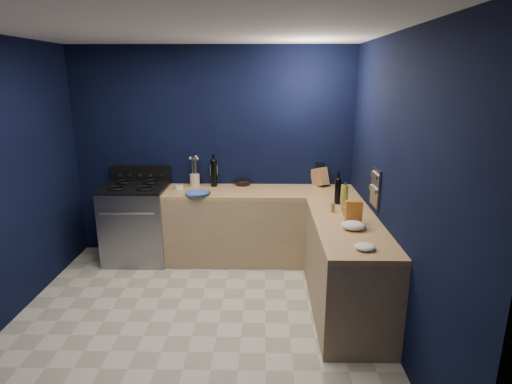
{
  "coord_description": "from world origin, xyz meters",
  "views": [
    {
      "loc": [
        0.63,
        -3.46,
        2.24
      ],
      "look_at": [
        0.55,
        1.0,
        1.0
      ],
      "focal_mm": 29.42,
      "sensor_mm": 36.0,
      "label": 1
    }
  ],
  "objects_px": {
    "gas_range": "(138,224)",
    "utensil_crock": "(195,180)",
    "plate_stack": "(197,194)",
    "knife_block": "(320,177)",
    "crouton_bag": "(354,213)"
  },
  "relations": [
    {
      "from": "plate_stack",
      "to": "utensil_crock",
      "type": "height_order",
      "value": "utensil_crock"
    },
    {
      "from": "knife_block",
      "to": "crouton_bag",
      "type": "distance_m",
      "value": 1.43
    },
    {
      "from": "plate_stack",
      "to": "knife_block",
      "type": "height_order",
      "value": "knife_block"
    },
    {
      "from": "plate_stack",
      "to": "crouton_bag",
      "type": "distance_m",
      "value": 1.87
    },
    {
      "from": "knife_block",
      "to": "crouton_bag",
      "type": "height_order",
      "value": "knife_block"
    },
    {
      "from": "gas_range",
      "to": "crouton_bag",
      "type": "distance_m",
      "value": 2.72
    },
    {
      "from": "utensil_crock",
      "to": "plate_stack",
      "type": "bearing_deg",
      "value": -77.41
    },
    {
      "from": "gas_range",
      "to": "utensil_crock",
      "type": "xyz_separation_m",
      "value": [
        0.7,
        0.23,
        0.51
      ]
    },
    {
      "from": "plate_stack",
      "to": "crouton_bag",
      "type": "relative_size",
      "value": 1.25
    },
    {
      "from": "crouton_bag",
      "to": "gas_range",
      "type": "bearing_deg",
      "value": 156.59
    },
    {
      "from": "gas_range",
      "to": "utensil_crock",
      "type": "height_order",
      "value": "utensil_crock"
    },
    {
      "from": "plate_stack",
      "to": "knife_block",
      "type": "relative_size",
      "value": 1.27
    },
    {
      "from": "gas_range",
      "to": "knife_block",
      "type": "bearing_deg",
      "value": 6.78
    },
    {
      "from": "gas_range",
      "to": "crouton_bag",
      "type": "xyz_separation_m",
      "value": [
        2.4,
        -1.16,
        0.55
      ]
    },
    {
      "from": "plate_stack",
      "to": "utensil_crock",
      "type": "xyz_separation_m",
      "value": [
        -0.1,
        0.43,
        0.06
      ]
    }
  ]
}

